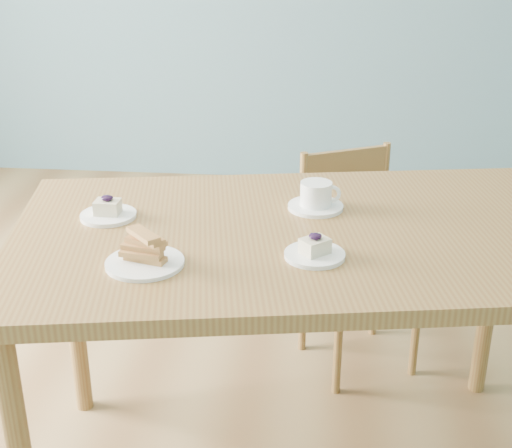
% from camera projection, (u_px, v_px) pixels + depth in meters
% --- Properties ---
extents(room, '(5.01, 5.01, 2.71)m').
position_uv_depth(room, '(165.00, 12.00, 1.90)').
color(room, olive).
rests_on(room, ground).
extents(dining_table, '(1.67, 1.13, 0.83)m').
position_uv_depth(dining_table, '(304.00, 257.00, 1.92)').
color(dining_table, olive).
rests_on(dining_table, ground).
extents(dining_chair, '(0.49, 0.48, 0.81)m').
position_uv_depth(dining_chair, '(356.00, 260.00, 2.63)').
color(dining_chair, olive).
rests_on(dining_chair, ground).
extents(cheesecake_plate_near, '(0.15, 0.15, 0.06)m').
position_uv_depth(cheesecake_plate_near, '(315.00, 251.00, 1.72)').
color(cheesecake_plate_near, white).
rests_on(cheesecake_plate_near, dining_table).
extents(cheesecake_plate_far, '(0.15, 0.15, 0.06)m').
position_uv_depth(cheesecake_plate_far, '(108.00, 212.00, 1.95)').
color(cheesecake_plate_far, white).
rests_on(cheesecake_plate_far, dining_table).
extents(coffee_cup, '(0.16, 0.16, 0.08)m').
position_uv_depth(coffee_cup, '(316.00, 198.00, 2.00)').
color(coffee_cup, white).
rests_on(coffee_cup, dining_table).
extents(biscotti_plate, '(0.19, 0.19, 0.09)m').
position_uv_depth(biscotti_plate, '(144.00, 254.00, 1.68)').
color(biscotti_plate, white).
rests_on(biscotti_plate, dining_table).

